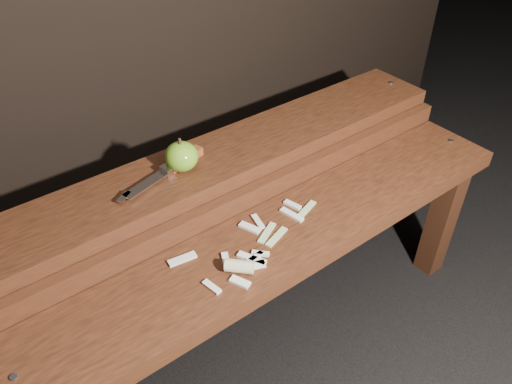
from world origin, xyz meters
TOP-DOWN VIEW (x-y plane):
  - ground at (0.00, 0.00)m, footprint 60.00×60.00m
  - bench_front_tier at (0.00, -0.06)m, footprint 1.20×0.20m
  - bench_rear_tier at (0.00, 0.17)m, footprint 1.20×0.21m
  - apple at (-0.11, 0.17)m, footprint 0.07×0.07m
  - knife at (-0.13, 0.18)m, footprint 0.23×0.08m
  - apple_scraps at (-0.11, -0.06)m, footprint 0.36×0.16m

SIDE VIEW (x-z plane):
  - ground at x=0.00m, z-range 0.00..0.00m
  - bench_front_tier at x=0.00m, z-range 0.14..0.56m
  - bench_rear_tier at x=0.00m, z-range 0.16..0.67m
  - apple_scraps at x=-0.11m, z-range 0.41..0.44m
  - knife at x=-0.13m, z-range 0.50..0.52m
  - apple at x=-0.11m, z-range 0.49..0.57m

